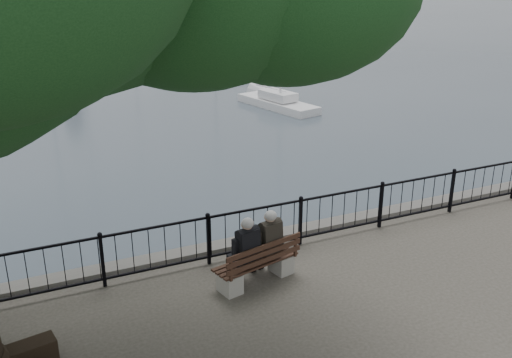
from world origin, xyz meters
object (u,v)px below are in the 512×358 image
bench (258,268)px  lion_monument (61,13)px  person_left (243,254)px  person_right (266,245)px

bench → lion_monument: size_ratio=0.18×
person_left → lion_monument: lion_monument is taller
bench → lion_monument: lion_monument is taller
bench → person_right: (0.24, 0.15, 0.33)m
person_left → person_right: bearing=13.1°
person_right → lion_monument: (2.20, 48.30, 0.73)m
person_left → lion_monument: size_ratio=0.15×
person_left → person_right: 0.51m
lion_monument → person_left: bearing=-93.2°
bench → lion_monument: 48.52m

